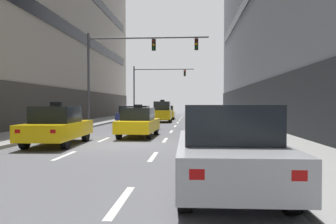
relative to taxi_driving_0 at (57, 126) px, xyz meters
name	(u,v)px	position (x,y,z in m)	size (l,w,h in m)	color
ground_plane	(126,145)	(2.93, 0.25, -0.82)	(120.00, 120.00, 0.00)	slate
sidewalk_right	(277,145)	(9.26, 0.25, -0.75)	(3.56, 80.00, 0.14)	gray
lane_stripe_l1_s3	(65,156)	(1.41, -2.75, -0.82)	(0.16, 2.00, 0.01)	silver
lane_stripe_l1_s4	(104,140)	(1.41, 2.25, -0.82)	(0.16, 2.00, 0.01)	silver
lane_stripe_l1_s5	(125,131)	(1.41, 7.25, -0.82)	(0.16, 2.00, 0.01)	silver
lane_stripe_l1_s6	(137,126)	(1.41, 12.25, -0.82)	(0.16, 2.00, 0.01)	silver
lane_stripe_l1_s7	(146,122)	(1.41, 17.25, -0.82)	(0.16, 2.00, 0.01)	silver
lane_stripe_l1_s8	(152,120)	(1.41, 22.25, -0.82)	(0.16, 2.00, 0.01)	silver
lane_stripe_l1_s9	(157,118)	(1.41, 27.25, -0.82)	(0.16, 2.00, 0.01)	silver
lane_stripe_l1_s10	(161,116)	(1.41, 32.25, -0.82)	(0.16, 2.00, 0.01)	silver
lane_stripe_l2_s2	(121,201)	(4.44, -7.75, -0.82)	(0.16, 2.00, 0.01)	silver
lane_stripe_l2_s3	(153,157)	(4.44, -2.75, -0.82)	(0.16, 2.00, 0.01)	silver
lane_stripe_l2_s4	(165,140)	(4.44, 2.25, -0.82)	(0.16, 2.00, 0.01)	silver
lane_stripe_l2_s5	(171,131)	(4.44, 7.25, -0.82)	(0.16, 2.00, 0.01)	silver
lane_stripe_l2_s6	(175,126)	(4.44, 12.25, -0.82)	(0.16, 2.00, 0.01)	silver
lane_stripe_l2_s7	(178,123)	(4.44, 17.25, -0.82)	(0.16, 2.00, 0.01)	silver
lane_stripe_l2_s8	(180,120)	(4.44, 22.25, -0.82)	(0.16, 2.00, 0.01)	silver
lane_stripe_l2_s9	(181,118)	(4.44, 27.25, -0.82)	(0.16, 2.00, 0.01)	silver
lane_stripe_l2_s10	(182,117)	(4.44, 32.25, -0.82)	(0.16, 2.00, 0.01)	silver
taxi_driving_0	(57,126)	(0.00, 0.00, 0.00)	(2.03, 4.51, 1.85)	black
car_driving_1	(142,113)	(0.03, 23.70, -0.05)	(1.96, 4.27, 1.57)	black
car_driving_2	(129,114)	(-0.18, 17.02, -0.05)	(1.78, 4.20, 1.57)	black
taxi_driving_3	(162,112)	(2.91, 18.10, 0.18)	(1.81, 4.18, 2.18)	black
taxi_driving_4	(139,123)	(2.91, 3.65, -0.05)	(1.86, 4.22, 1.74)	black
taxi_driving_5	(167,113)	(2.88, 23.97, -0.04)	(1.84, 4.25, 1.76)	black
car_parked_0	(227,148)	(6.43, -6.83, 0.04)	(2.01, 4.67, 1.74)	black
traffic_signal_0	(128,59)	(1.02, 10.56, 4.32)	(9.11, 0.35, 6.96)	#4C4C51
traffic_signal_1	(151,82)	(0.34, 30.20, 3.96)	(8.19, 0.35, 6.74)	#4C4C51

